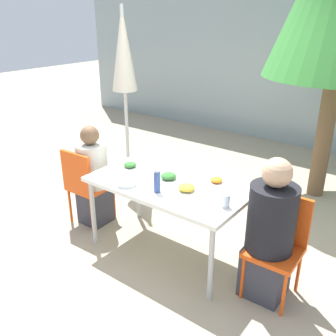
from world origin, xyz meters
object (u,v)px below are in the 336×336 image
object	(u,v)px
person_right	(270,234)
bottle	(157,181)
chair_right	(279,239)
salad_bowl	(126,182)
person_left	(93,179)
chair_left	(85,182)
closed_umbrella	(124,60)
drinking_cup	(225,200)

from	to	relation	value
person_right	bottle	size ratio (longest dim) A/B	5.85
chair_right	person_right	xyz separation A→B (m)	(-0.05, -0.08, 0.07)
salad_bowl	person_left	bearing A→B (deg)	162.45
chair_left	chair_right	size ratio (longest dim) A/B	1.00
chair_right	salad_bowl	xyz separation A→B (m)	(-1.31, -0.36, 0.27)
person_left	closed_umbrella	world-z (taller)	closed_umbrella
person_left	chair_left	bearing A→B (deg)	-121.87
chair_left	chair_right	bearing A→B (deg)	4.20
chair_left	closed_umbrella	distance (m)	1.60
chair_left	chair_right	xyz separation A→B (m)	(2.06, 0.22, 0.00)
chair_left	chair_right	world-z (taller)	same
chair_left	person_right	world-z (taller)	person_right
chair_left	bottle	bearing A→B (deg)	-6.30
person_left	person_right	world-z (taller)	person_right
closed_umbrella	drinking_cup	bearing A→B (deg)	-26.85
closed_umbrella	salad_bowl	xyz separation A→B (m)	(1.12, -1.21, -0.86)
chair_right	person_right	size ratio (longest dim) A/B	0.71
person_left	chair_right	size ratio (longest dim) A/B	1.29
chair_right	drinking_cup	world-z (taller)	chair_right
bottle	chair_left	bearing A→B (deg)	175.45
chair_left	salad_bowl	size ratio (longest dim) A/B	4.90
chair_right	person_right	world-z (taller)	person_right
person_left	person_right	distance (m)	1.97
person_left	bottle	xyz separation A→B (m)	(1.02, -0.17, 0.31)
person_right	closed_umbrella	world-z (taller)	closed_umbrella
person_right	closed_umbrella	distance (m)	2.77
chair_right	drinking_cup	size ratio (longest dim) A/B	7.86
bottle	drinking_cup	distance (m)	0.61
person_right	drinking_cup	distance (m)	0.43
chair_left	closed_umbrella	size ratio (longest dim) A/B	0.38
person_left	closed_umbrella	distance (m)	1.54
bottle	drinking_cup	size ratio (longest dim) A/B	1.89
chair_left	closed_umbrella	bearing A→B (deg)	107.27
chair_right	bottle	xyz separation A→B (m)	(-1.00, -0.30, 0.34)
salad_bowl	person_right	bearing A→B (deg)	12.30
person_right	closed_umbrella	xyz separation A→B (m)	(-2.38, 0.93, 1.06)
drinking_cup	bottle	bearing A→B (deg)	-168.24
bottle	salad_bowl	xyz separation A→B (m)	(-0.31, -0.06, -0.07)
chair_right	closed_umbrella	size ratio (longest dim) A/B	0.38
chair_right	closed_umbrella	world-z (taller)	closed_umbrella
chair_right	closed_umbrella	xyz separation A→B (m)	(-2.43, 0.85, 1.13)
chair_left	bottle	xyz separation A→B (m)	(1.06, -0.08, 0.34)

